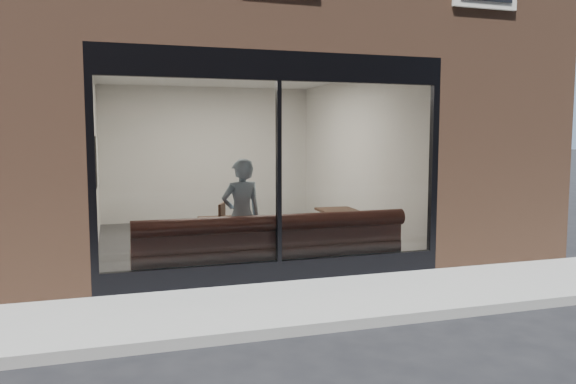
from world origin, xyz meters
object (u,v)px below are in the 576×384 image
object	(u,v)px
banquette	(271,260)
person	(242,216)
cafe_table_right	(337,210)
cafe_table_left	(218,219)
cafe_chair_left	(211,246)

from	to	relation	value
banquette	person	xyz separation A→B (m)	(-0.37, 0.31, 0.63)
banquette	cafe_table_right	bearing A→B (deg)	38.82
cafe_table_left	cafe_chair_left	xyz separation A→B (m)	(-0.05, 0.43, -0.50)
cafe_table_left	cafe_chair_left	size ratio (longest dim) A/B	1.47
cafe_table_left	cafe_chair_left	world-z (taller)	cafe_table_left
banquette	cafe_chair_left	world-z (taller)	banquette
banquette	cafe_table_right	distance (m)	2.08
banquette	cafe_table_left	world-z (taller)	cafe_table_left
person	cafe_table_left	xyz separation A→B (m)	(-0.26, 0.50, -0.12)
person	cafe_table_left	size ratio (longest dim) A/B	2.87
cafe_table_left	cafe_table_right	xyz separation A→B (m)	(2.20, 0.45, 0.00)
cafe_table_right	cafe_chair_left	distance (m)	2.30
cafe_table_left	banquette	bearing A→B (deg)	-51.94
person	cafe_chair_left	bearing A→B (deg)	-82.04
banquette	cafe_table_left	distance (m)	1.15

